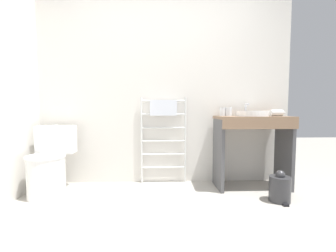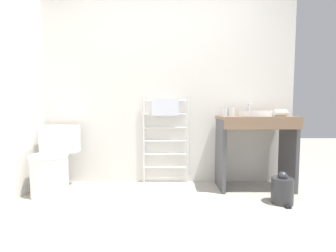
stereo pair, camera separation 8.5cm
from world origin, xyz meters
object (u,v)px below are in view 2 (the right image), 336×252
at_px(towel_radiator, 165,123).
at_px(trash_bin, 282,190).
at_px(toilet, 52,164).
at_px(hair_dryer, 280,113).
at_px(cup_near_wall, 225,112).
at_px(sink_basin, 255,113).
at_px(cup_near_edge, 231,112).

distance_m(towel_radiator, trash_bin, 1.47).
height_order(toilet, hair_dryer, hair_dryer).
height_order(cup_near_wall, trash_bin, cup_near_wall).
bearing_deg(sink_basin, trash_bin, -72.63).
distance_m(sink_basin, cup_near_wall, 0.35).
height_order(towel_radiator, trash_bin, towel_radiator).
distance_m(toilet, towel_radiator, 1.38).
height_order(hair_dryer, trash_bin, hair_dryer).
xyz_separation_m(towel_radiator, cup_near_wall, (0.73, -0.07, 0.15)).
bearing_deg(sink_basin, hair_dryer, -0.61).
height_order(cup_near_wall, hair_dryer, cup_near_wall).
xyz_separation_m(cup_near_wall, hair_dryer, (0.60, -0.15, -0.01)).
xyz_separation_m(toilet, trash_bin, (2.44, -0.30, -0.18)).
xyz_separation_m(towel_radiator, sink_basin, (1.04, -0.22, 0.13)).
height_order(toilet, towel_radiator, towel_radiator).
relative_size(towel_radiator, sink_basin, 3.01).
height_order(towel_radiator, sink_basin, towel_radiator).
height_order(toilet, cup_near_edge, cup_near_edge).
bearing_deg(hair_dryer, towel_radiator, 170.57).
height_order(cup_near_wall, cup_near_edge, cup_near_edge).
bearing_deg(cup_near_edge, trash_bin, -55.94).
bearing_deg(cup_near_edge, hair_dryer, -14.22).
height_order(toilet, cup_near_wall, cup_near_wall).
height_order(toilet, trash_bin, toilet).
relative_size(cup_near_wall, hair_dryer, 0.56).
bearing_deg(cup_near_wall, trash_bin, -52.24).
bearing_deg(cup_near_edge, toilet, -173.13).
bearing_deg(towel_radiator, toilet, -165.12).
height_order(sink_basin, trash_bin, sink_basin).
bearing_deg(sink_basin, toilet, -177.05).
bearing_deg(towel_radiator, hair_dryer, -9.43).
distance_m(towel_radiator, sink_basin, 1.07).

